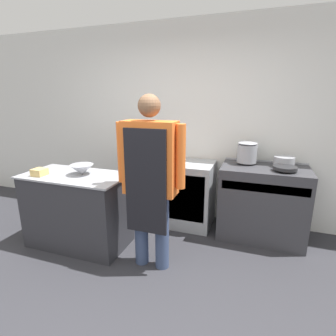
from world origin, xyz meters
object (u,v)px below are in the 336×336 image
(fridge_unit, at_px, (188,194))
(mixing_bowl, at_px, (82,170))
(stove, at_px, (262,203))
(sauce_pot, at_px, (284,161))
(plastic_tub, at_px, (39,172))
(person_cook, at_px, (150,174))
(saute_pan, at_px, (285,168))
(stock_pot, at_px, (247,152))

(fridge_unit, xyz_separation_m, mixing_bowl, (-1.01, -0.89, 0.49))
(stove, distance_m, sauce_pot, 0.57)
(stove, xyz_separation_m, plastic_tub, (-2.39, -1.03, 0.45))
(person_cook, relative_size, mixing_bowl, 6.61)
(person_cook, xyz_separation_m, mixing_bowl, (-0.90, 0.15, -0.08))
(person_cook, xyz_separation_m, saute_pan, (1.27, 0.89, -0.06))
(person_cook, bearing_deg, fridge_unit, 83.90)
(stove, xyz_separation_m, stock_pot, (-0.23, 0.11, 0.60))
(fridge_unit, height_order, saute_pan, saute_pan)
(fridge_unit, height_order, person_cook, person_cook)
(saute_pan, xyz_separation_m, sauce_pot, (0.00, 0.21, 0.03))
(stove, bearing_deg, saute_pan, -27.36)
(fridge_unit, distance_m, sauce_pot, 1.28)
(plastic_tub, distance_m, sauce_pot, 2.84)
(stove, bearing_deg, sauce_pot, 27.86)
(mixing_bowl, xyz_separation_m, plastic_tub, (-0.43, -0.19, -0.02))
(mixing_bowl, distance_m, sauce_pot, 2.37)
(person_cook, height_order, plastic_tub, person_cook)
(sauce_pot, bearing_deg, person_cook, -139.03)
(mixing_bowl, bearing_deg, plastic_tub, -156.44)
(fridge_unit, relative_size, person_cook, 0.50)
(stock_pot, bearing_deg, saute_pan, -26.21)
(stove, distance_m, saute_pan, 0.54)
(stove, bearing_deg, mixing_bowl, -156.72)
(fridge_unit, xyz_separation_m, person_cook, (-0.11, -1.04, 0.57))
(stove, distance_m, person_cook, 1.56)
(stock_pot, xyz_separation_m, saute_pan, (0.43, -0.21, -0.11))
(fridge_unit, height_order, stock_pot, stock_pot)
(mixing_bowl, relative_size, sauce_pot, 1.11)
(mixing_bowl, distance_m, stock_pot, 1.99)
(stock_pot, distance_m, saute_pan, 0.49)
(person_cook, distance_m, stock_pot, 1.38)
(person_cook, relative_size, plastic_tub, 12.68)
(plastic_tub, xyz_separation_m, sauce_pot, (2.60, 1.14, 0.08))
(saute_pan, height_order, sauce_pot, sauce_pot)
(stove, height_order, saute_pan, saute_pan)
(mixing_bowl, xyz_separation_m, sauce_pot, (2.17, 0.95, 0.06))
(plastic_tub, height_order, stock_pot, stock_pot)
(plastic_tub, xyz_separation_m, stock_pot, (2.17, 1.14, 0.16))
(stove, height_order, fridge_unit, stove)
(person_cook, bearing_deg, stove, 43.01)
(plastic_tub, relative_size, stock_pot, 0.53)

